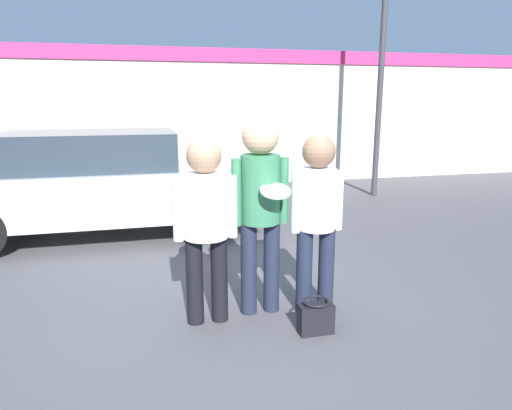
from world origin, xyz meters
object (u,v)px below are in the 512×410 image
Objects in this scene: shrub at (94,170)px; person_left at (205,215)px; street_lamp at (395,6)px; parked_car_near at (98,183)px; person_middle_with_frisbee at (260,198)px; handbag at (316,317)px; person_right at (317,210)px.

person_left is at bearing -76.05° from shrub.
shrub is (-5.90, 1.32, -3.18)m from street_lamp.
parked_car_near is 0.75× the size of street_lamp.
parked_car_near is 2.92m from shrub.
parked_car_near reaches higher than shrub.
person_middle_with_frisbee is 1.15m from handbag.
person_left reaches higher than handbag.
person_left is 0.27× the size of street_lamp.
street_lamp is at bearing 50.04° from person_middle_with_frisbee.
handbag is (2.37, -6.48, -0.40)m from shrub.
person_right reaches higher than parked_car_near.
person_middle_with_frisbee is 0.40× the size of parked_car_near.
street_lamp reaches higher than parked_car_near.
person_middle_with_frisbee is 6.03× the size of handbag.
person_middle_with_frisbee is at bearing 124.63° from handbag.
person_left is 3.36m from parked_car_near.
person_right is 0.27× the size of street_lamp.
shrub is at bearing 110.08° from handbag.
street_lamp is at bearing 47.00° from person_left.
shrub is (-2.52, 6.05, -0.44)m from person_right.
person_middle_with_frisbee is at bearing -129.96° from street_lamp.
parked_car_near is 6.48m from street_lamp.
person_right is at bearing -55.52° from parked_car_near.
person_right is 0.95m from handbag.
handbag is (0.87, -0.44, -0.85)m from person_left.
handbag is (0.36, -0.52, -0.96)m from person_middle_with_frisbee.
person_middle_with_frisbee is at bearing 169.58° from person_right.
person_middle_with_frisbee is 6.31m from shrub.
person_right reaches higher than person_left.
parked_car_near is (-2.17, 3.16, -0.21)m from person_right.
person_middle_with_frisbee reaches higher than person_right.
person_left is 7.00m from street_lamp.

